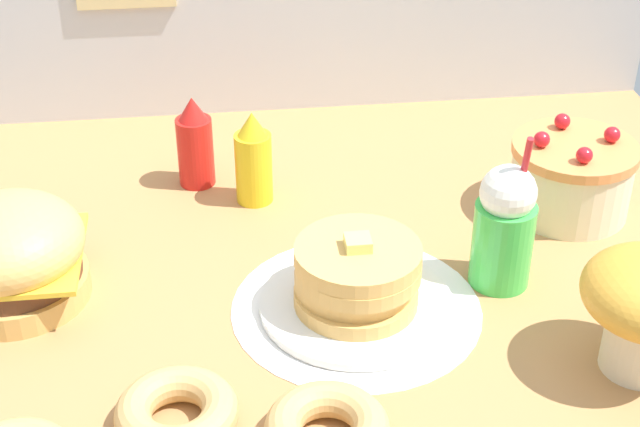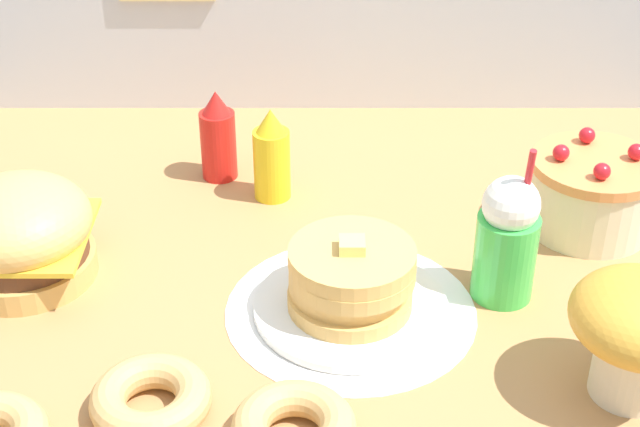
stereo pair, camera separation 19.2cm
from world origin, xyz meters
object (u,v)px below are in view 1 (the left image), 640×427
burger (10,254)px  ketchup_bottle (195,144)px  mustard_bottle (253,160)px  cream_soda_cup (504,227)px  layer_cake (571,177)px  donut_chocolate (177,412)px  pancake_stack (357,282)px

burger → ketchup_bottle: (0.36, 0.41, 0.00)m
mustard_bottle → cream_soda_cup: size_ratio=0.67×
ketchup_bottle → mustard_bottle: (0.13, -0.09, 0.00)m
burger → ketchup_bottle: 0.54m
burger → mustard_bottle: mustard_bottle is taller
layer_cake → mustard_bottle: (-0.70, 0.13, 0.02)m
ketchup_bottle → donut_chocolate: size_ratio=1.08×
ketchup_bottle → cream_soda_cup: bearing=-38.1°
burger → ketchup_bottle: size_ratio=1.33×
pancake_stack → cream_soda_cup: size_ratio=1.13×
layer_cake → donut_chocolate: 1.06m
burger → mustard_bottle: (0.49, 0.31, 0.00)m
cream_soda_cup → mustard_bottle: bearing=141.3°
donut_chocolate → ketchup_bottle: bearing=86.9°
pancake_stack → cream_soda_cup: 0.31m
pancake_stack → layer_cake: (0.53, 0.31, 0.02)m
cream_soda_cup → donut_chocolate: (-0.65, -0.34, -0.10)m
burger → pancake_stack: (0.66, -0.12, -0.03)m
burger → donut_chocolate: burger is taller
mustard_bottle → cream_soda_cup: (0.47, -0.38, 0.03)m
mustard_bottle → donut_chocolate: 0.74m
layer_cake → pancake_stack: bearing=-150.0°
burger → donut_chocolate: 0.52m
burger → ketchup_bottle: bearing=48.3°
layer_cake → mustard_bottle: mustard_bottle is taller
cream_soda_cup → ketchup_bottle: bearing=141.9°
pancake_stack → mustard_bottle: size_ratio=1.70×
pancake_stack → donut_chocolate: pancake_stack is taller
ketchup_bottle → donut_chocolate: bearing=-93.1°
pancake_stack → mustard_bottle: (-0.17, 0.44, 0.04)m
burger → pancake_stack: 0.67m
ketchup_bottle → mustard_bottle: same height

